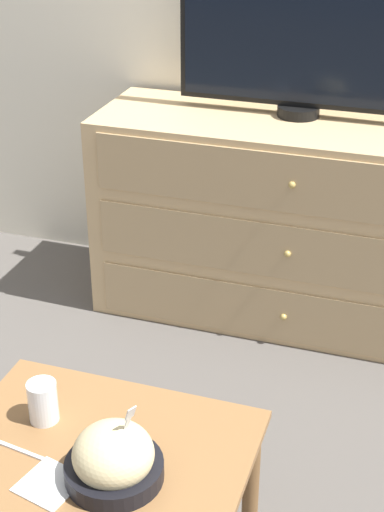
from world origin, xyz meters
TOP-DOWN VIEW (x-y plane):
  - ground_plane at (0.00, 0.00)m, footprint 12.00×12.00m
  - dresser at (0.15, -0.27)m, footprint 1.54×0.50m
  - tv at (0.10, -0.19)m, footprint 0.89×0.15m
  - coffee_table at (-0.07, -1.63)m, footprint 0.72×0.53m
  - takeout_bowl at (0.00, -1.71)m, footprint 0.23×0.23m
  - drink_cup at (-0.25, -1.57)m, footprint 0.07×0.07m
  - napkin at (-0.13, -1.77)m, footprint 0.15×0.15m
  - knife at (-0.24, -1.70)m, footprint 0.17×0.04m

SIDE VIEW (x-z plane):
  - ground_plane at x=0.00m, z-range 0.00..0.00m
  - coffee_table at x=-0.07m, z-range 0.13..0.52m
  - napkin at x=-0.13m, z-range 0.39..0.39m
  - dresser at x=0.15m, z-range 0.00..0.78m
  - knife at x=-0.24m, z-range 0.39..0.39m
  - drink_cup at x=-0.25m, z-range 0.38..0.49m
  - takeout_bowl at x=0.00m, z-range 0.34..0.55m
  - tv at x=0.10m, z-range 0.79..1.35m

